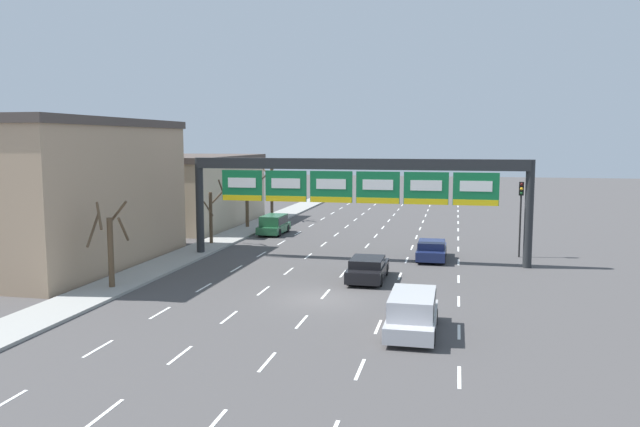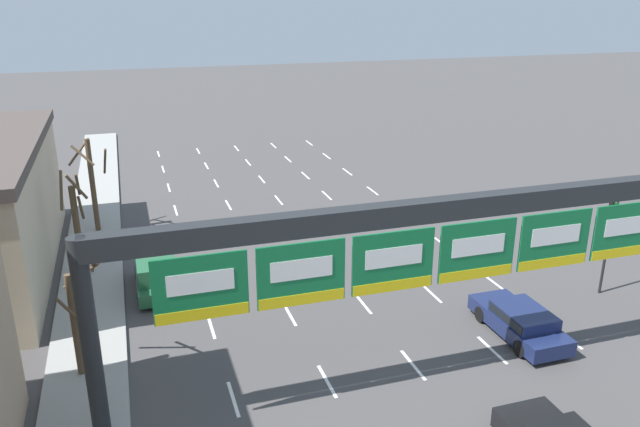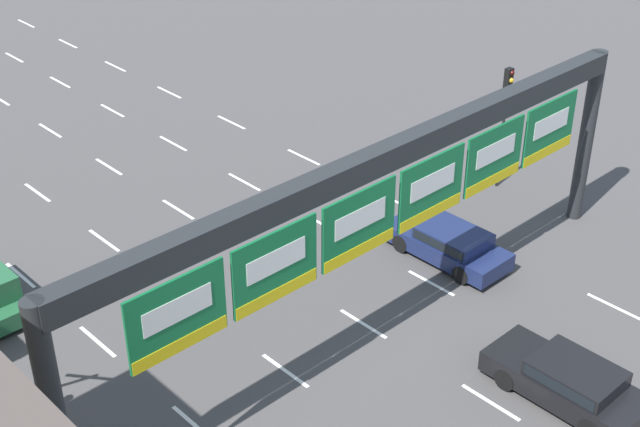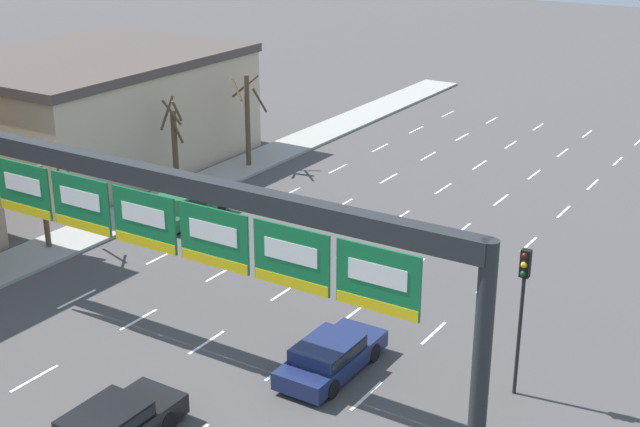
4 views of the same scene
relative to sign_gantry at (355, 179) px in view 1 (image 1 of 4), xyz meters
name	(u,v)px [view 1 (image 1 of 4)]	position (x,y,z in m)	size (l,w,h in m)	color
ground_plane	(321,299)	(0.00, -10.13, -5.28)	(220.00, 220.00, 0.00)	#474444
sidewalk_left	(113,286)	(-11.30, -10.13, -5.21)	(2.80, 110.00, 0.15)	#999993
lane_dashes	(362,252)	(0.00, 3.37, -5.28)	(13.32, 67.00, 0.01)	white
sign_gantry	(355,179)	(0.00, 0.00, 0.00)	(21.93, 0.70, 6.61)	#232628
building_near	(37,192)	(-19.44, -5.05, -0.72)	(12.93, 16.29, 9.10)	tan
building_far	(176,190)	(-19.20, 14.29, -2.07)	(12.45, 16.35, 6.40)	#C6B293
suv_silver	(412,311)	(4.74, -14.64, -4.36)	(1.95, 4.80, 1.64)	#B7B7BC
car_black	(368,268)	(1.63, -5.51, -4.57)	(1.93, 4.60, 1.30)	black
car_navy	(432,249)	(4.87, 1.46, -4.60)	(1.87, 4.57, 1.26)	#19234C
suv_green	(274,224)	(-8.42, 9.97, -4.39)	(1.84, 4.30, 1.60)	#235B38
traffic_light_near_gantry	(521,204)	(10.56, 3.56, -1.70)	(0.30, 0.35, 5.04)	black
tree_bare_closest	(247,198)	(-11.72, 12.83, -2.59)	(1.28, 1.27, 4.99)	brown
tree_bare_second	(272,189)	(-11.10, 18.39, -2.22)	(2.10, 2.02, 5.23)	brown
tree_bare_third	(212,213)	(-11.35, 3.83, -2.88)	(1.50, 1.82, 4.80)	brown
tree_bare_furthest	(110,244)	(-11.17, -10.52, -2.85)	(2.00, 1.97, 4.49)	brown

